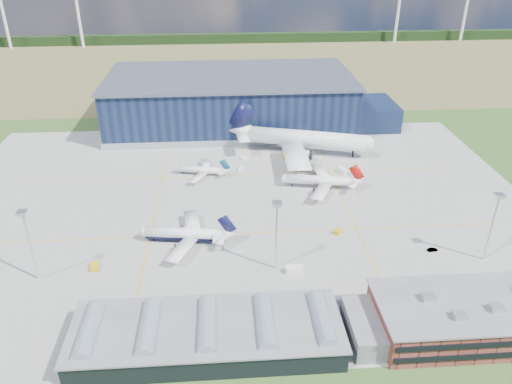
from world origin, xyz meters
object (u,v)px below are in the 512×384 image
at_px(gse_van_a, 295,270).
at_px(car_a, 466,298).
at_px(airliner_widebody, 307,131).
at_px(hangar, 236,103).
at_px(gse_tug_c, 285,157).
at_px(gse_cart_b, 243,158).
at_px(gse_van_b, 342,171).
at_px(light_mast_west, 27,234).
at_px(gse_tug_a, 94,267).
at_px(gse_tug_b, 338,232).
at_px(airliner_navy, 183,228).
at_px(airstair, 219,241).
at_px(gse_cart_a, 241,169).
at_px(light_mast_center, 276,225).
at_px(ops_building, 467,317).
at_px(airliner_regional, 200,167).
at_px(gse_van_c, 285,300).
at_px(light_mast_east, 494,216).
at_px(airliner_red, 319,176).
at_px(car_b, 433,250).

distance_m(gse_van_a, car_a, 48.35).
bearing_deg(airliner_widebody, hangar, 143.82).
xyz_separation_m(airliner_widebody, gse_tug_c, (-10.05, -5.19, -10.30)).
bearing_deg(gse_cart_b, gse_van_b, -61.49).
relative_size(light_mast_west, gse_van_a, 4.46).
height_order(gse_tug_a, gse_tug_b, gse_tug_a).
bearing_deg(gse_cart_b, airliner_navy, -148.46).
height_order(hangar, airstair, hangar).
height_order(gse_cart_a, gse_van_b, gse_van_b).
xyz_separation_m(light_mast_west, light_mast_center, (70.00, 0.00, 0.00)).
distance_m(ops_building, gse_cart_a, 111.83).
relative_size(airliner_regional, gse_van_b, 5.22).
distance_m(gse_cart_a, airstair, 55.92).
height_order(gse_cart_a, gse_van_c, gse_van_c).
xyz_separation_m(airliner_regional, gse_tug_b, (47.35, -47.87, -3.29)).
distance_m(light_mast_center, gse_tug_b, 32.60).
bearing_deg(light_mast_east, airliner_navy, 170.13).
height_order(airliner_red, gse_van_b, airliner_red).
bearing_deg(airliner_navy, light_mast_east, 178.67).
relative_size(airliner_navy, gse_van_b, 7.03).
xyz_separation_m(hangar, gse_tug_b, (30.15, -107.02, -10.98)).
distance_m(airstair, car_a, 75.36).
xyz_separation_m(hangar, airliner_red, (29.55, -73.93, -6.26)).
bearing_deg(car_b, gse_van_a, 95.04).
relative_size(ops_building, light_mast_west, 2.00).
bearing_deg(gse_tug_c, gse_tug_b, -87.39).
bearing_deg(gse_van_a, gse_tug_b, -44.09).
distance_m(gse_tug_a, car_a, 108.00).
height_order(light_mast_west, airstair, light_mast_west).
distance_m(gse_van_c, car_b, 54.23).
bearing_deg(car_a, airstair, 71.76).
bearing_deg(airstair, gse_van_c, -35.87).
xyz_separation_m(gse_tug_a, gse_van_c, (55.56, -19.59, 0.38)).
distance_m(gse_van_b, airstair, 72.06).
xyz_separation_m(gse_tug_a, gse_van_a, (60.00, -6.17, 0.37)).
distance_m(light_mast_center, airliner_navy, 34.17).
relative_size(ops_building, car_b, 13.77).
bearing_deg(light_mast_east, gse_van_b, 115.32).
distance_m(airliner_navy, car_b, 80.08).
bearing_deg(gse_van_b, ops_building, -110.95).
height_order(airliner_regional, gse_tug_c, airliner_regional).
bearing_deg(airliner_navy, gse_tug_c, -114.35).
bearing_deg(gse_tug_a, gse_van_b, 31.09).
relative_size(gse_tug_c, gse_cart_b, 1.02).
bearing_deg(light_mast_west, airliner_regional, 55.21).
bearing_deg(light_mast_west, airliner_navy, 21.28).
bearing_deg(gse_tug_a, airstair, 12.37).
xyz_separation_m(ops_building, airliner_widebody, (-22.16, 115.00, 6.21)).
bearing_deg(light_mast_east, airliner_regional, 143.70).
relative_size(gse_van_a, gse_van_b, 1.12).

